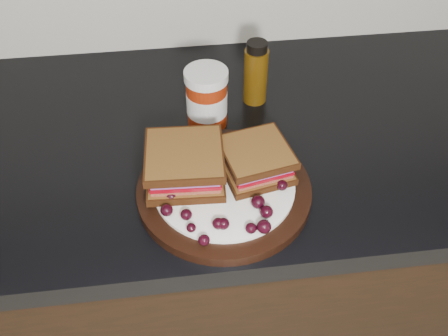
{
  "coord_description": "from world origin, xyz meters",
  "views": [
    {
      "loc": [
        0.23,
        1.01,
        1.5
      ],
      "look_at": [
        0.3,
        1.55,
        0.96
      ],
      "focal_mm": 40.0,
      "sensor_mm": 36.0,
      "label": 1
    }
  ],
  "objects_px": {
    "plate": "(224,190)",
    "condiment_jar": "(207,98)",
    "sandwich_left": "(185,164)",
    "oil_bottle": "(256,72)"
  },
  "relations": [
    {
      "from": "sandwich_left",
      "to": "condiment_jar",
      "type": "xyz_separation_m",
      "value": [
        0.05,
        0.16,
        0.01
      ]
    },
    {
      "from": "sandwich_left",
      "to": "oil_bottle",
      "type": "bearing_deg",
      "value": 58.57
    },
    {
      "from": "condiment_jar",
      "to": "plate",
      "type": "bearing_deg",
      "value": -87.28
    },
    {
      "from": "plate",
      "to": "sandwich_left",
      "type": "relative_size",
      "value": 2.3
    },
    {
      "from": "sandwich_left",
      "to": "oil_bottle",
      "type": "relative_size",
      "value": 0.96
    },
    {
      "from": "plate",
      "to": "oil_bottle",
      "type": "height_order",
      "value": "oil_bottle"
    },
    {
      "from": "plate",
      "to": "sandwich_left",
      "type": "xyz_separation_m",
      "value": [
        -0.06,
        0.02,
        0.04
      ]
    },
    {
      "from": "plate",
      "to": "condiment_jar",
      "type": "bearing_deg",
      "value": 92.72
    },
    {
      "from": "plate",
      "to": "oil_bottle",
      "type": "xyz_separation_m",
      "value": [
        0.09,
        0.24,
        0.05
      ]
    },
    {
      "from": "condiment_jar",
      "to": "oil_bottle",
      "type": "xyz_separation_m",
      "value": [
        0.1,
        0.06,
        0.01
      ]
    }
  ]
}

